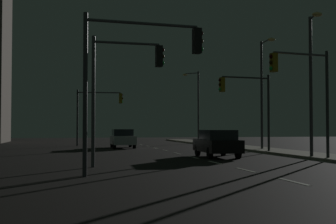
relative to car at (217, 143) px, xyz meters
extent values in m
plane|color=black|center=(-1.36, -3.29, -0.82)|extent=(112.00, 112.00, 0.00)
cube|color=silver|center=(-1.36, -11.79, -0.82)|extent=(0.14, 2.00, 0.01)
cube|color=silver|center=(-1.36, -7.79, -0.82)|extent=(0.14, 2.00, 0.01)
cube|color=silver|center=(-1.36, -3.79, -0.82)|extent=(0.14, 2.00, 0.01)
cube|color=silver|center=(-1.36, 0.21, -0.82)|extent=(0.14, 2.00, 0.01)
cube|color=silver|center=(-1.36, 4.21, -0.82)|extent=(0.14, 2.00, 0.01)
cube|color=silver|center=(-1.36, 8.21, -0.82)|extent=(0.14, 2.00, 0.01)
cube|color=silver|center=(-1.36, 12.21, -0.82)|extent=(0.14, 2.00, 0.01)
cube|color=silver|center=(-1.36, 16.21, -0.82)|extent=(0.14, 2.00, 0.01)
cube|color=silver|center=(-1.36, 20.21, -0.82)|extent=(0.14, 2.00, 0.01)
cube|color=silver|center=(-1.36, 24.21, -0.82)|extent=(0.14, 2.00, 0.01)
cube|color=silver|center=(4.08, 1.71, -0.82)|extent=(0.14, 53.00, 0.01)
cube|color=black|center=(0.00, 0.07, -0.15)|extent=(1.98, 4.46, 0.70)
cube|color=#1E2328|center=(-0.01, -0.18, 0.47)|extent=(1.69, 2.52, 0.55)
cylinder|color=black|center=(-0.75, 1.50, -0.50)|extent=(0.24, 0.65, 0.64)
cylinder|color=black|center=(0.85, 1.44, -0.50)|extent=(0.24, 0.65, 0.64)
cylinder|color=black|center=(-0.85, -1.31, -0.50)|extent=(0.24, 0.65, 0.64)
cylinder|color=black|center=(0.75, -1.37, -0.50)|extent=(0.24, 0.65, 0.64)
cube|color=silver|center=(-3.99, 13.13, -0.15)|extent=(1.86, 4.42, 0.70)
cube|color=#1E2328|center=(-3.99, 13.38, 0.47)|extent=(1.62, 2.48, 0.55)
cylinder|color=black|center=(-3.20, 11.72, -0.50)|extent=(0.23, 0.64, 0.64)
cylinder|color=black|center=(-4.80, 11.73, -0.50)|extent=(0.23, 0.64, 0.64)
cylinder|color=black|center=(-3.18, 14.54, -0.50)|extent=(0.23, 0.64, 0.64)
cylinder|color=black|center=(-4.78, 14.55, -0.50)|extent=(0.23, 0.64, 0.64)
cylinder|color=#2D3033|center=(4.85, 3.66, 1.89)|extent=(0.16, 0.16, 5.14)
cylinder|color=#2D3033|center=(3.14, 3.47, 4.21)|extent=(3.43, 0.49, 0.11)
cube|color=olive|center=(1.43, 3.28, 3.69)|extent=(0.32, 0.37, 0.95)
sphere|color=black|center=(1.27, 3.26, 3.99)|extent=(0.20, 0.20, 0.20)
sphere|color=black|center=(1.27, 3.26, 3.69)|extent=(0.20, 0.20, 0.20)
sphere|color=#19D84C|center=(1.27, 3.26, 3.39)|extent=(0.20, 0.20, 0.20)
cylinder|color=#2D3033|center=(-7.67, 18.00, 1.80)|extent=(0.16, 0.16, 5.24)
cylinder|color=#4C4C51|center=(-5.68, 17.90, 4.17)|extent=(3.98, 0.31, 0.11)
cube|color=olive|center=(-3.70, 17.80, 3.64)|extent=(0.30, 0.35, 0.95)
sphere|color=black|center=(-3.54, 17.79, 3.94)|extent=(0.20, 0.20, 0.20)
sphere|color=black|center=(-3.54, 17.79, 3.64)|extent=(0.20, 0.20, 0.20)
sphere|color=#19D84C|center=(-3.54, 17.79, 3.34)|extent=(0.20, 0.20, 0.20)
cylinder|color=#2D3033|center=(4.89, -3.51, 2.11)|extent=(0.16, 0.16, 5.58)
cylinder|color=#4C4C51|center=(3.28, -3.74, 4.65)|extent=(3.22, 0.57, 0.11)
cube|color=olive|center=(1.68, -3.98, 4.13)|extent=(0.33, 0.38, 0.95)
sphere|color=black|center=(1.52, -4.00, 4.43)|extent=(0.20, 0.20, 0.20)
sphere|color=black|center=(1.52, -4.00, 4.13)|extent=(0.20, 0.20, 0.20)
sphere|color=#19D84C|center=(1.52, -4.00, 3.83)|extent=(0.20, 0.20, 0.20)
cylinder|color=#38383D|center=(-7.73, -8.97, 2.04)|extent=(0.16, 0.16, 5.73)
cylinder|color=#4C4C51|center=(-5.66, -8.80, 4.66)|extent=(4.14, 0.46, 0.11)
cube|color=black|center=(-3.60, -8.62, 4.13)|extent=(0.31, 0.36, 0.95)
sphere|color=black|center=(-3.44, -8.61, 4.43)|extent=(0.20, 0.20, 0.20)
sphere|color=black|center=(-3.44, -8.61, 4.13)|extent=(0.20, 0.20, 0.20)
sphere|color=#19D84C|center=(-3.44, -8.61, 3.83)|extent=(0.20, 0.20, 0.20)
cylinder|color=#4C4C51|center=(-7.28, -5.19, 2.02)|extent=(0.16, 0.16, 5.68)
cylinder|color=#4C4C51|center=(-5.82, -5.12, 4.61)|extent=(2.92, 0.26, 0.11)
cube|color=black|center=(-4.36, -5.04, 4.08)|extent=(0.30, 0.35, 0.95)
sphere|color=black|center=(-4.21, -5.03, 4.38)|extent=(0.20, 0.20, 0.20)
sphere|color=black|center=(-4.21, -5.03, 4.08)|extent=(0.20, 0.20, 0.20)
sphere|color=#19D84C|center=(-4.21, -5.03, 3.78)|extent=(0.20, 0.20, 0.20)
cylinder|color=#38383D|center=(5.71, 6.76, 3.34)|extent=(0.18, 0.18, 8.03)
cylinder|color=#4C4C51|center=(5.65, 5.73, 7.20)|extent=(0.24, 2.07, 0.10)
ellipsoid|color=#F9D172|center=(5.58, 4.70, 7.10)|extent=(0.56, 0.36, 0.24)
cylinder|color=#38383D|center=(5.46, 23.26, 3.20)|extent=(0.18, 0.18, 7.76)
cylinder|color=#4C4C51|center=(4.86, 23.85, 6.93)|extent=(1.27, 1.25, 0.10)
ellipsoid|color=#F9D172|center=(4.25, 24.44, 6.83)|extent=(0.56, 0.36, 0.24)
cylinder|color=#38383D|center=(4.68, -2.23, 3.16)|extent=(0.18, 0.18, 7.69)
cylinder|color=#4C4C51|center=(4.47, -2.97, 6.86)|extent=(0.52, 1.50, 0.10)
ellipsoid|color=#F9D172|center=(4.25, -3.70, 6.76)|extent=(0.56, 0.36, 0.24)
camera|label=1|loc=(-8.17, -24.99, 0.88)|focal=48.67mm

